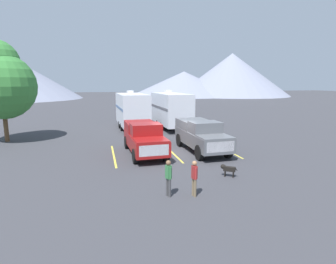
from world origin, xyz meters
The scene contains 13 objects.
ground_plane centered at (0.00, 0.00, 0.00)m, with size 240.00×240.00×0.00m, color #38383D.
pickup_truck_a centered at (-1.87, 0.34, 1.12)m, with size 2.26×5.75×2.11m.
pickup_truck_b centered at (2.02, 0.09, 1.15)m, with size 2.33×5.71×2.12m.
lot_stripe_a centered at (-3.87, 0.29, 0.00)m, with size 0.12×5.50×0.01m, color gold.
lot_stripe_b centered at (0.00, 0.29, 0.00)m, with size 0.12×5.50×0.01m, color gold.
lot_stripe_c centered at (3.87, 0.29, 0.00)m, with size 0.12×5.50×0.01m, color gold.
camper_trailer_a centered at (-1.49, 10.24, 2.02)m, with size 2.79×7.93×3.84m.
camper_trailer_b centered at (2.39, 9.68, 2.04)m, with size 2.79×8.23×3.86m.
person_a centered at (-0.96, -7.05, 0.88)m, with size 0.21×0.33×1.52m.
person_b centered at (-2.00, -6.82, 0.89)m, with size 0.26×0.32×1.55m.
dog centered at (1.45, -5.18, 0.41)m, with size 0.72×0.56×0.62m.
tree_a centered at (-11.98, 6.72, 4.80)m, with size 5.10×5.10×7.92m.
mountain_ridge centered at (-1.64, 71.74, 6.41)m, with size 136.51×46.20×14.56m.
Camera 1 is at (-4.61, -17.21, 4.66)m, focal length 29.33 mm.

